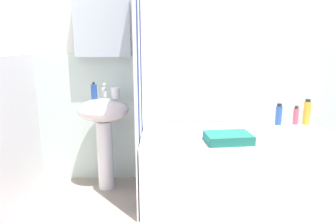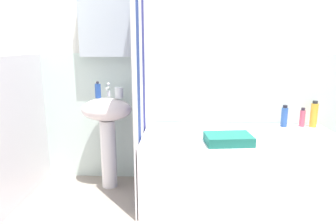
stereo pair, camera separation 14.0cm
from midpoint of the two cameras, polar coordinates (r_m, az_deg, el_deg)
The scene contains 11 objects.
wall_back_tiled at distance 2.85m, azimuth 7.69°, elevation 9.45°, with size 3.60×0.18×2.40m.
sink at distance 2.76m, azimuth -9.79°, elevation -1.97°, with size 0.44×0.34×0.82m.
faucet at distance 2.78m, azimuth -9.65°, elevation 4.07°, with size 0.03×0.12×0.12m.
soap_dispenser at distance 2.73m, azimuth -11.45°, elevation 3.92°, with size 0.05×0.05×0.15m.
toothbrush_cup at distance 2.69m, azimuth -7.61°, elevation 3.57°, with size 0.07×0.07×0.09m, color white.
bathtub at distance 2.67m, azimuth 14.45°, elevation -9.98°, with size 1.58×0.76×0.56m, color white.
shower_curtain at distance 2.44m, azimuth -3.47°, elevation 5.76°, with size 0.01×0.76×2.00m.
conditioner_bottle at distance 3.03m, azimuth 26.66°, elevation -0.43°, with size 0.06×0.06×0.23m.
lotion_bottle at distance 3.00m, azimuth 24.90°, elevation -0.98°, with size 0.05×0.05×0.17m.
body_wash_bottle at distance 2.93m, azimuth 22.06°, elevation -0.79°, with size 0.06×0.06×0.20m.
towel_folded at distance 2.34m, azimuth 12.86°, elevation -4.93°, with size 0.34×0.23×0.07m, color #1F6E5F.
Camera 2 is at (-0.22, -1.57, 1.30)m, focal length 32.86 mm.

